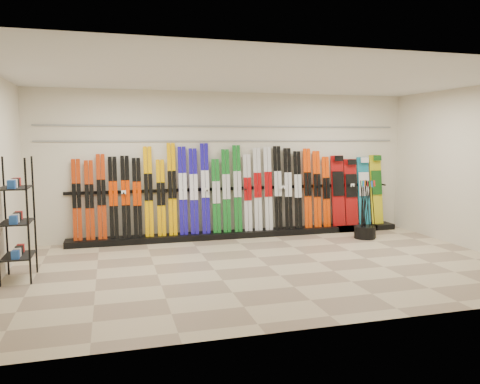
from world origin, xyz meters
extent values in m
plane|color=gray|center=(0.00, 0.00, 0.00)|extent=(8.00, 8.00, 0.00)
plane|color=beige|center=(0.00, 2.50, 1.50)|extent=(8.00, 0.00, 8.00)
plane|color=beige|center=(4.00, 0.00, 1.50)|extent=(0.00, 5.00, 5.00)
plane|color=silver|center=(0.00, 0.00, 3.00)|extent=(8.00, 8.00, 0.00)
cube|color=black|center=(0.22, 2.28, 0.06)|extent=(8.00, 0.40, 0.12)
cube|color=#AD300B|center=(-3.05, 2.32, 0.89)|extent=(0.17, 0.19, 1.55)
cube|color=#AD300B|center=(-2.82, 2.32, 0.88)|extent=(0.17, 0.19, 1.52)
cube|color=#AD300B|center=(-2.59, 2.32, 0.94)|extent=(0.17, 0.20, 1.64)
cube|color=black|center=(-2.37, 2.32, 0.91)|extent=(0.17, 0.19, 1.58)
cube|color=black|center=(-2.14, 2.32, 0.92)|extent=(0.17, 0.20, 1.60)
cube|color=black|center=(-1.92, 2.32, 0.90)|extent=(0.17, 0.19, 1.55)
cube|color=#ECA600|center=(-1.70, 2.33, 1.01)|extent=(0.17, 0.22, 1.77)
cube|color=#ECA600|center=(-1.46, 2.32, 0.88)|extent=(0.17, 0.19, 1.51)
cube|color=#ECA600|center=(-1.23, 2.33, 1.04)|extent=(0.17, 0.22, 1.84)
cube|color=#1D129E|center=(-1.02, 2.33, 1.00)|extent=(0.17, 0.21, 1.77)
cube|color=#1D129E|center=(-0.80, 2.33, 0.98)|extent=(0.17, 0.21, 1.73)
cube|color=#1D129E|center=(-0.56, 2.33, 1.04)|extent=(0.17, 0.22, 1.83)
cube|color=#166D22|center=(-0.33, 2.31, 0.87)|extent=(0.17, 0.19, 1.51)
cube|color=#166D22|center=(-0.12, 2.33, 0.97)|extent=(0.17, 0.21, 1.71)
cube|color=#166D22|center=(0.12, 2.33, 1.02)|extent=(0.17, 0.22, 1.79)
cube|color=silver|center=(0.34, 2.32, 0.92)|extent=(0.17, 0.20, 1.60)
cube|color=silver|center=(0.56, 2.33, 0.99)|extent=(0.17, 0.21, 1.73)
cube|color=silver|center=(0.80, 2.33, 1.00)|extent=(0.17, 0.21, 1.76)
cube|color=black|center=(1.02, 2.33, 1.00)|extent=(0.17, 0.21, 1.77)
cube|color=black|center=(1.25, 2.33, 0.98)|extent=(0.17, 0.21, 1.72)
cube|color=black|center=(1.47, 2.32, 0.95)|extent=(0.17, 0.20, 1.66)
cube|color=#E83C04|center=(1.70, 2.33, 0.98)|extent=(0.17, 0.21, 1.71)
cube|color=#E83C04|center=(1.92, 2.32, 0.95)|extent=(0.17, 0.20, 1.66)
cube|color=#E83C04|center=(2.14, 2.32, 0.88)|extent=(0.17, 0.19, 1.53)
cube|color=#990C0C|center=(2.45, 2.36, 0.89)|extent=(0.30, 0.24, 1.55)
cube|color=#990C0C|center=(2.77, 2.35, 0.85)|extent=(0.30, 0.23, 1.47)
cube|color=#14728C|center=(3.09, 2.36, 0.87)|extent=(0.28, 0.23, 1.51)
cube|color=gold|center=(3.41, 2.36, 0.90)|extent=(0.29, 0.24, 1.55)
cube|color=black|center=(-3.75, 0.31, 0.90)|extent=(0.40, 0.60, 1.79)
cylinder|color=black|center=(2.61, 1.45, 0.12)|extent=(0.43, 0.43, 0.25)
cylinder|color=black|center=(2.55, 1.46, 0.61)|extent=(0.14, 0.05, 1.18)
cylinder|color=black|center=(2.58, 1.46, 0.61)|extent=(0.09, 0.03, 1.18)
cylinder|color=black|center=(2.52, 1.40, 0.61)|extent=(0.04, 0.03, 1.18)
cylinder|color=black|center=(2.63, 1.38, 0.61)|extent=(0.15, 0.04, 1.18)
cylinder|color=black|center=(2.62, 1.40, 0.61)|extent=(0.09, 0.05, 1.18)
cylinder|color=black|center=(2.61, 1.48, 0.61)|extent=(0.07, 0.15, 1.17)
cylinder|color=black|center=(2.64, 1.29, 0.61)|extent=(0.15, 0.06, 1.17)
cylinder|color=black|center=(2.50, 1.42, 0.61)|extent=(0.03, 0.03, 1.18)
cylinder|color=black|center=(2.75, 1.38, 0.61)|extent=(0.09, 0.13, 1.18)
cylinder|color=black|center=(2.55, 1.46, 0.61)|extent=(0.04, 0.03, 1.18)
cylinder|color=black|center=(2.64, 1.51, 0.61)|extent=(0.06, 0.09, 1.18)
cube|color=gray|center=(0.00, 2.48, 2.00)|extent=(7.60, 0.02, 0.03)
cube|color=gray|center=(0.00, 2.48, 2.30)|extent=(7.60, 0.02, 0.03)
camera|label=1|loc=(-2.43, -6.99, 2.07)|focal=35.00mm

